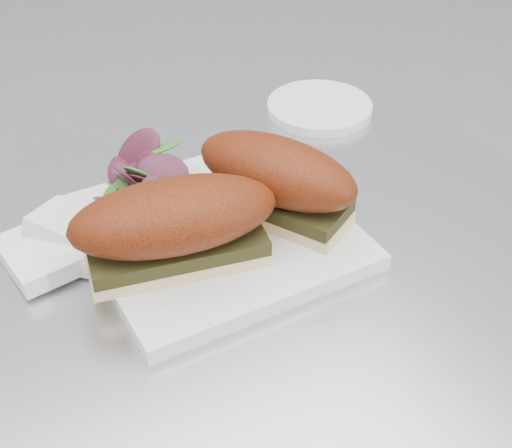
# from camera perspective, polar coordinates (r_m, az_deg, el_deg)

# --- Properties ---
(table) EXTENTS (0.70, 0.70, 0.73)m
(table) POSITION_cam_1_polar(r_m,az_deg,el_deg) (0.84, -0.57, -16.25)
(table) COLOR silver
(table) RESTS_ON ground
(plate) EXTENTS (0.24, 0.24, 0.02)m
(plate) POSITION_cam_1_polar(r_m,az_deg,el_deg) (0.69, -3.25, -0.61)
(plate) COLOR white
(plate) RESTS_ON table
(sandwich_left) EXTENTS (0.20, 0.12, 0.08)m
(sandwich_left) POSITION_cam_1_polar(r_m,az_deg,el_deg) (0.62, -6.52, 0.01)
(sandwich_left) COLOR beige
(sandwich_left) RESTS_ON plate
(sandwich_right) EXTENTS (0.14, 0.18, 0.08)m
(sandwich_right) POSITION_cam_1_polar(r_m,az_deg,el_deg) (0.67, 1.63, 3.69)
(sandwich_right) COLOR beige
(sandwich_right) RESTS_ON plate
(salad) EXTENTS (0.10, 0.10, 0.05)m
(salad) POSITION_cam_1_polar(r_m,az_deg,el_deg) (0.71, -9.29, 3.49)
(salad) COLOR #418F2E
(salad) RESTS_ON plate
(napkin) EXTENTS (0.13, 0.13, 0.02)m
(napkin) POSITION_cam_1_polar(r_m,az_deg,el_deg) (0.68, -14.13, -2.11)
(napkin) COLOR white
(napkin) RESTS_ON table
(saucer) EXTENTS (0.13, 0.13, 0.01)m
(saucer) POSITION_cam_1_polar(r_m,az_deg,el_deg) (0.90, 5.11, 9.28)
(saucer) COLOR white
(saucer) RESTS_ON table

